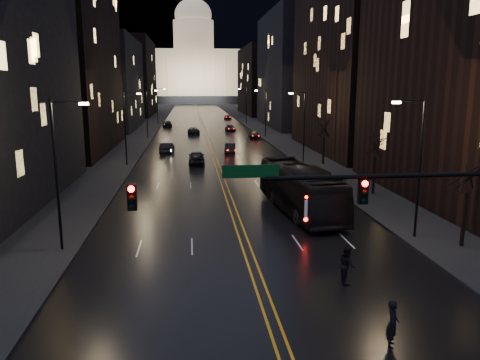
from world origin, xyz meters
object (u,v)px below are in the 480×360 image
object	(u,v)px
pedestrian_b	(347,265)
oncoming_car_a	(197,157)
bus	(300,189)
receding_car_a	(230,148)
pedestrian_a	(393,324)
traffic_signal	(420,202)
oncoming_car_b	(167,148)

from	to	relation	value
pedestrian_b	oncoming_car_a	bearing A→B (deg)	14.67
oncoming_car_a	bus	bearing A→B (deg)	108.12
bus	receding_car_a	xyz separation A→B (m)	(-2.65, 32.09, -1.10)
bus	pedestrian_b	xyz separation A→B (m)	(-0.79, -13.59, -0.85)
pedestrian_a	traffic_signal	bearing A→B (deg)	-17.56
oncoming_car_a	pedestrian_b	size ratio (longest dim) A/B	2.57
bus	oncoming_car_a	xyz separation A→B (m)	(-7.65, 23.28, -0.97)
oncoming_car_b	pedestrian_b	bearing A→B (deg)	108.17
bus	pedestrian_b	world-z (taller)	bus
oncoming_car_b	receding_car_a	world-z (taller)	oncoming_car_b
bus	oncoming_car_b	distance (m)	35.09
pedestrian_a	bus	bearing A→B (deg)	20.73
pedestrian_a	pedestrian_b	distance (m)	5.80
pedestrian_a	pedestrian_b	bearing A→B (deg)	21.68
traffic_signal	oncoming_car_a	bearing A→B (deg)	101.68
pedestrian_b	receding_car_a	bearing A→B (deg)	6.46
oncoming_car_b	receding_car_a	size ratio (longest dim) A/B	1.09
oncoming_car_a	oncoming_car_b	bearing A→B (deg)	-67.28
receding_car_a	pedestrian_a	size ratio (longest dim) A/B	2.33
receding_car_a	pedestrian_b	distance (m)	45.71
pedestrian_a	pedestrian_b	size ratio (longest dim) A/B	0.96
bus	oncoming_car_a	size ratio (longest dim) A/B	2.62
receding_car_a	oncoming_car_a	bearing A→B (deg)	-113.08
bus	pedestrian_b	distance (m)	13.64
bus	pedestrian_a	world-z (taller)	bus
traffic_signal	pedestrian_a	size ratio (longest dim) A/B	9.35
oncoming_car_a	oncoming_car_b	world-z (taller)	oncoming_car_a
receding_car_a	pedestrian_b	bearing A→B (deg)	-81.15
oncoming_car_b	pedestrian_b	xyz separation A→B (m)	(10.96, -46.63, 0.19)
traffic_signal	pedestrian_a	distance (m)	4.95
receding_car_a	pedestrian_b	xyz separation A→B (m)	(1.86, -45.67, 0.26)
oncoming_car_b	pedestrian_b	distance (m)	47.90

